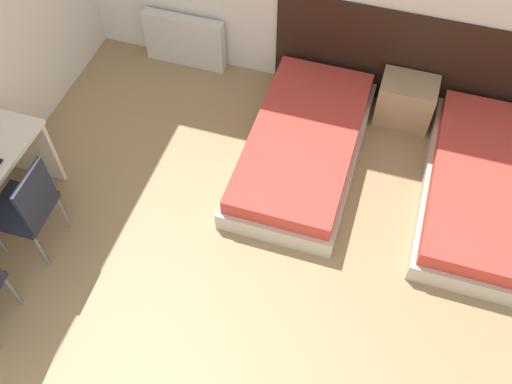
# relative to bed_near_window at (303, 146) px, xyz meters

# --- Properties ---
(headboard_panel) EXTENTS (2.63, 0.03, 1.00)m
(headboard_panel) POSITION_rel_bed_near_window_xyz_m (0.78, 0.98, 0.34)
(headboard_panel) COLOR black
(headboard_panel) RESTS_ON ground_plane
(bed_near_window) EXTENTS (0.97, 1.90, 0.33)m
(bed_near_window) POSITION_rel_bed_near_window_xyz_m (0.00, 0.00, 0.00)
(bed_near_window) COLOR beige
(bed_near_window) RESTS_ON ground_plane
(bed_near_door) EXTENTS (0.97, 1.90, 0.33)m
(bed_near_door) POSITION_rel_bed_near_window_xyz_m (1.56, 0.00, 0.00)
(bed_near_door) COLOR beige
(bed_near_door) RESTS_ON ground_plane
(nightstand) EXTENTS (0.51, 0.36, 0.45)m
(nightstand) POSITION_rel_bed_near_window_xyz_m (0.78, 0.77, 0.06)
(nightstand) COLOR tan
(nightstand) RESTS_ON ground_plane
(radiator) EXTENTS (0.83, 0.12, 0.55)m
(radiator) POSITION_rel_bed_near_window_xyz_m (-1.47, 0.90, 0.11)
(radiator) COLOR silver
(radiator) RESTS_ON ground_plane
(chair_near_laptop) EXTENTS (0.44, 0.44, 0.90)m
(chair_near_laptop) POSITION_rel_bed_near_window_xyz_m (-1.75, -1.48, 0.34)
(chair_near_laptop) COLOR black
(chair_near_laptop) RESTS_ON ground_plane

